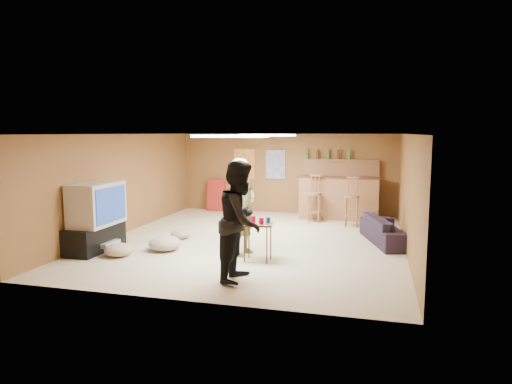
% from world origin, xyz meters
% --- Properties ---
extents(ground, '(7.00, 7.00, 0.00)m').
position_xyz_m(ground, '(0.00, 0.00, 0.00)').
color(ground, '#BFB192').
rests_on(ground, ground).
extents(ceiling, '(6.00, 7.00, 0.02)m').
position_xyz_m(ceiling, '(0.00, 0.00, 2.20)').
color(ceiling, silver).
rests_on(ceiling, ground).
extents(wall_back, '(6.00, 0.02, 2.20)m').
position_xyz_m(wall_back, '(0.00, 3.50, 1.10)').
color(wall_back, brown).
rests_on(wall_back, ground).
extents(wall_front, '(6.00, 0.02, 2.20)m').
position_xyz_m(wall_front, '(0.00, -3.50, 1.10)').
color(wall_front, brown).
rests_on(wall_front, ground).
extents(wall_left, '(0.02, 7.00, 2.20)m').
position_xyz_m(wall_left, '(-3.00, 0.00, 1.10)').
color(wall_left, brown).
rests_on(wall_left, ground).
extents(wall_right, '(0.02, 7.00, 2.20)m').
position_xyz_m(wall_right, '(3.00, 0.00, 1.10)').
color(wall_right, brown).
rests_on(wall_right, ground).
extents(tv_stand, '(0.55, 1.30, 0.50)m').
position_xyz_m(tv_stand, '(-2.72, -1.50, 0.25)').
color(tv_stand, black).
rests_on(tv_stand, ground).
extents(dvd_box, '(0.35, 0.50, 0.08)m').
position_xyz_m(dvd_box, '(-2.50, -1.50, 0.15)').
color(dvd_box, '#B2B2B7').
rests_on(dvd_box, tv_stand).
extents(tv_body, '(0.60, 1.10, 0.80)m').
position_xyz_m(tv_body, '(-2.65, -1.50, 0.90)').
color(tv_body, '#B2B2B7').
rests_on(tv_body, tv_stand).
extents(tv_screen, '(0.02, 0.95, 0.65)m').
position_xyz_m(tv_screen, '(-2.34, -1.50, 0.90)').
color(tv_screen, navy).
rests_on(tv_screen, tv_body).
extents(bar_counter, '(2.00, 0.60, 1.10)m').
position_xyz_m(bar_counter, '(1.50, 2.95, 0.55)').
color(bar_counter, brown).
rests_on(bar_counter, ground).
extents(bar_lip, '(2.10, 0.12, 0.05)m').
position_xyz_m(bar_lip, '(1.50, 2.70, 1.10)').
color(bar_lip, '#3B2113').
rests_on(bar_lip, bar_counter).
extents(bar_shelf, '(2.00, 0.18, 0.05)m').
position_xyz_m(bar_shelf, '(1.50, 3.40, 1.50)').
color(bar_shelf, brown).
rests_on(bar_shelf, bar_backing).
extents(bar_backing, '(2.00, 0.14, 0.60)m').
position_xyz_m(bar_backing, '(1.50, 3.42, 1.20)').
color(bar_backing, brown).
rests_on(bar_backing, bar_counter).
extents(poster_left, '(0.60, 0.03, 0.85)m').
position_xyz_m(poster_left, '(-1.20, 3.46, 1.35)').
color(poster_left, '#BF3F26').
rests_on(poster_left, wall_back).
extents(poster_right, '(0.55, 0.03, 0.80)m').
position_xyz_m(poster_right, '(-0.30, 3.46, 1.35)').
color(poster_right, '#334C99').
rests_on(poster_right, wall_back).
extents(folding_chair_stack, '(0.50, 0.26, 0.91)m').
position_xyz_m(folding_chair_stack, '(-2.00, 3.30, 0.45)').
color(folding_chair_stack, '#A5241E').
rests_on(folding_chair_stack, ground).
extents(ceiling_panel_front, '(1.20, 0.60, 0.04)m').
position_xyz_m(ceiling_panel_front, '(0.00, -1.50, 2.17)').
color(ceiling_panel_front, white).
rests_on(ceiling_panel_front, ceiling).
extents(ceiling_panel_back, '(1.20, 0.60, 0.04)m').
position_xyz_m(ceiling_panel_back, '(0.00, 1.20, 2.17)').
color(ceiling_panel_back, white).
rests_on(ceiling_panel_back, ceiling).
extents(person_olive, '(0.60, 0.74, 1.77)m').
position_xyz_m(person_olive, '(0.08, -1.05, 0.89)').
color(person_olive, '#65673C').
rests_on(person_olive, ground).
extents(person_black, '(0.72, 0.91, 1.82)m').
position_xyz_m(person_black, '(0.46, -2.44, 0.91)').
color(person_black, black).
rests_on(person_black, ground).
extents(sofa, '(1.21, 1.96, 0.53)m').
position_xyz_m(sofa, '(2.70, 0.55, 0.27)').
color(sofa, black).
rests_on(sofa, ground).
extents(tray_table, '(0.56, 0.47, 0.67)m').
position_xyz_m(tray_table, '(0.45, -1.40, 0.33)').
color(tray_table, '#3B2113').
rests_on(tray_table, ground).
extents(cup_red_near, '(0.09, 0.09, 0.12)m').
position_xyz_m(cup_red_near, '(0.35, -1.33, 0.73)').
color(cup_red_near, '#A60B1F').
rests_on(cup_red_near, tray_table).
extents(cup_red_far, '(0.11, 0.11, 0.12)m').
position_xyz_m(cup_red_far, '(0.53, -1.45, 0.73)').
color(cup_red_far, '#A60B1F').
rests_on(cup_red_far, tray_table).
extents(cup_blue, '(0.08, 0.08, 0.10)m').
position_xyz_m(cup_blue, '(0.62, -1.32, 0.72)').
color(cup_blue, navy).
rests_on(cup_blue, tray_table).
extents(bar_stool_left, '(0.43, 0.43, 1.07)m').
position_xyz_m(bar_stool_left, '(0.93, 2.37, 0.53)').
color(bar_stool_left, brown).
rests_on(bar_stool_left, ground).
extents(bar_stool_right, '(0.52, 0.52, 1.28)m').
position_xyz_m(bar_stool_right, '(1.88, 2.07, 0.64)').
color(bar_stool_right, brown).
rests_on(bar_stool_right, ground).
extents(cushion_near_tv, '(0.67, 0.67, 0.28)m').
position_xyz_m(cushion_near_tv, '(-1.44, -1.16, 0.14)').
color(cushion_near_tv, tan).
rests_on(cushion_near_tv, ground).
extents(cushion_mid, '(0.53, 0.53, 0.19)m').
position_xyz_m(cushion_mid, '(-1.56, -0.16, 0.10)').
color(cushion_mid, tan).
rests_on(cushion_mid, ground).
extents(cushion_far, '(0.61, 0.61, 0.23)m').
position_xyz_m(cushion_far, '(-2.07, -1.74, 0.12)').
color(cushion_far, tan).
rests_on(cushion_far, ground).
extents(bottle_row, '(1.20, 0.08, 0.26)m').
position_xyz_m(bottle_row, '(1.16, 3.38, 1.65)').
color(bottle_row, '#3F7233').
rests_on(bottle_row, bar_shelf).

